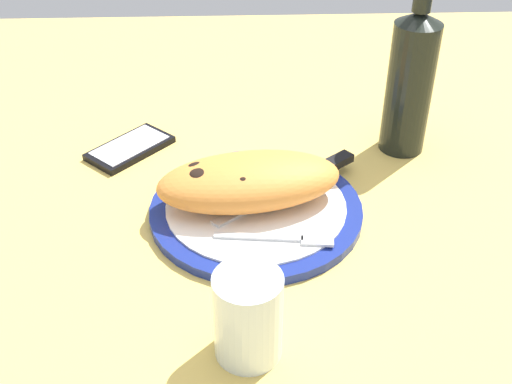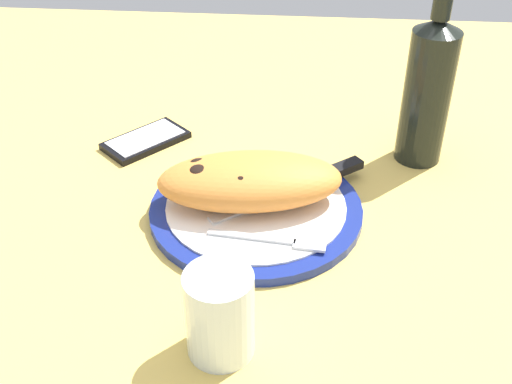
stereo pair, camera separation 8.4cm
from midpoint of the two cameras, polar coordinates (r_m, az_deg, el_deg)
The scene contains 8 objects.
ground_plane at distance 86.83cm, azimuth -2.76°, elevation -2.85°, with size 150.00×150.00×3.00cm, color #DBB756.
plate at distance 85.43cm, azimuth -2.81°, elevation -1.66°, with size 28.35×28.35×1.62cm.
calzone at distance 83.81cm, azimuth -3.49°, elevation 0.87°, with size 25.68×14.88×6.27cm.
fork at distance 78.94cm, azimuth -0.44°, elevation -4.26°, with size 15.13×3.15×0.40cm.
knife at distance 89.24cm, azimuth 1.96°, elevation 1.25°, with size 20.32×16.65×1.20cm.
smartphone at distance 101.49cm, azimuth -13.48°, elevation 3.76°, with size 13.74×14.09×1.16cm.
water_glass at distance 65.68cm, azimuth -4.43°, elevation -11.49°, with size 7.05×7.05×10.09cm.
wine_bottle at distance 96.29cm, azimuth 11.14°, elevation 9.62°, with size 6.84×6.84×27.39cm.
Camera 1 is at (-2.65, -68.23, 52.30)cm, focal length 44.97 mm.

